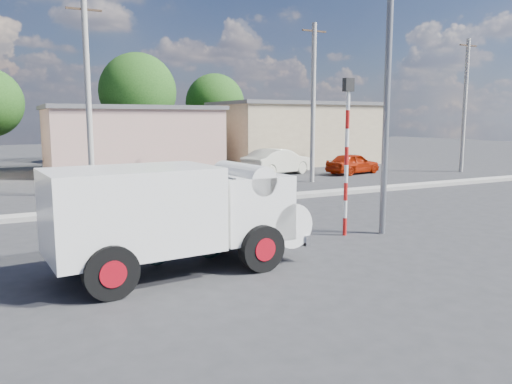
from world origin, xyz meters
name	(u,v)px	position (x,y,z in m)	size (l,w,h in m)	color
ground_plane	(271,264)	(0.00, 0.00, 0.00)	(120.00, 120.00, 0.00)	#2B2B2E
median	(167,206)	(0.00, 8.00, 0.08)	(40.00, 0.80, 0.16)	#99968E
truck	(181,213)	(-1.95, 0.46, 1.27)	(5.70, 2.57, 2.29)	black
bicycle	(184,240)	(-1.71, 1.04, 0.52)	(0.68, 1.96, 1.03)	#172829
cyclist	(183,229)	(-1.71, 1.04, 0.77)	(0.56, 0.37, 1.54)	silver
car_cream	(278,162)	(9.07, 15.73, 0.76)	(1.62, 4.64, 1.53)	silver
car_red	(353,163)	(13.30, 14.12, 0.62)	(1.47, 3.66, 1.25)	#9F1D04
traffic_pole	(347,143)	(3.20, 1.50, 2.59)	(0.28, 0.18, 4.36)	red
streetlight	(384,56)	(4.14, 1.20, 4.96)	(2.34, 0.22, 9.00)	slate
building_row	(117,137)	(1.10, 22.00, 2.13)	(37.80, 7.30, 4.44)	beige
tree_row	(47,96)	(-2.27, 28.62, 4.83)	(34.13, 7.32, 8.10)	#38281E
utility_poles	(208,101)	(3.25, 12.00, 4.07)	(35.40, 0.24, 8.00)	#99968E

